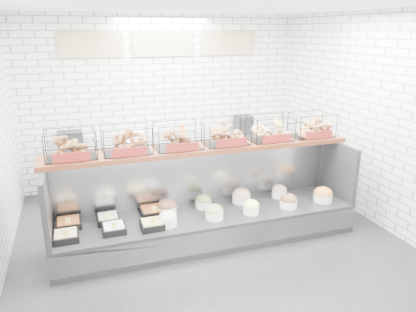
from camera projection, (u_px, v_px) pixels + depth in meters
name	position (u px, v px, depth m)	size (l,w,h in m)	color
ground	(215.00, 250.00, 5.24)	(5.50, 5.50, 0.00)	black
room_shell	(200.00, 84.00, 5.18)	(5.02, 5.51, 3.01)	silver
display_case	(207.00, 216.00, 5.45)	(4.00, 0.90, 1.20)	black
bagel_shelf	(203.00, 137.00, 5.30)	(4.10, 0.50, 0.40)	#421B0E
prep_counter	(170.00, 161.00, 7.30)	(4.00, 0.60, 1.20)	#93969B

